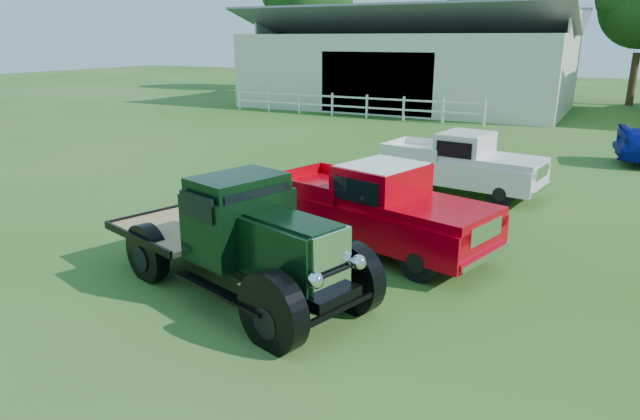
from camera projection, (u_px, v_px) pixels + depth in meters
The scene contains 8 objects.
ground at pixel (276, 287), 9.53m from camera, with size 120.00×120.00×0.00m, color #225511.
shed_left at pixel (408, 59), 33.85m from camera, with size 18.80×10.20×5.60m, color beige, non-canonical shape.
fence_rail at pixel (349, 105), 29.86m from camera, with size 14.20×0.16×1.20m, color white, non-canonical shape.
tree_a at pixel (304, 21), 43.98m from camera, with size 6.30×6.30×10.50m, color black, non-canonical shape.
tree_b at pixel (492, 11), 38.42m from camera, with size 6.90×6.90×11.50m, color black, non-canonical shape.
vintage_flatbed at pixel (236, 234), 9.10m from camera, with size 4.95×1.96×1.96m, color black, non-canonical shape.
red_pickup at pixel (377, 206), 11.02m from camera, with size 4.75×1.82×1.73m, color #B9000D, non-canonical shape.
white_pickup at pixel (461, 163), 15.12m from camera, with size 4.35×1.69×1.60m, color silver, non-canonical shape.
Camera 1 is at (4.74, -7.39, 3.99)m, focal length 32.00 mm.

